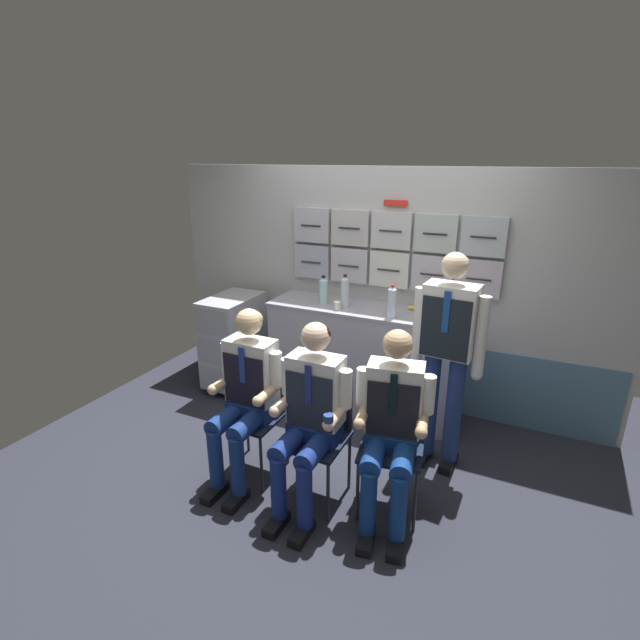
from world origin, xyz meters
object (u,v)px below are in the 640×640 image
(folding_chair_left, at_px, (259,401))
(snack_banana, at_px, (417,308))
(folding_chair_center, at_px, (321,422))
(crew_member_left, at_px, (245,390))
(water_bottle_tall, at_px, (392,302))
(crew_member_right, at_px, (392,421))
(crew_member_standing, at_px, (447,346))
(service_trolley, at_px, (233,340))
(coffee_cup_spare, at_px, (448,315))
(folding_chair_right, at_px, (394,429))
(crew_member_center, at_px, (310,411))

(folding_chair_left, height_order, snack_banana, snack_banana)
(folding_chair_left, relative_size, folding_chair_center, 1.00)
(crew_member_left, relative_size, water_bottle_tall, 4.54)
(folding_chair_left, height_order, folding_chair_center, same)
(folding_chair_left, relative_size, crew_member_right, 0.68)
(crew_member_right, xyz_separation_m, crew_member_standing, (0.17, 0.70, 0.27))
(service_trolley, relative_size, snack_banana, 5.47)
(crew_member_left, relative_size, snack_banana, 7.34)
(folding_chair_center, bearing_deg, coffee_cup_spare, 64.58)
(crew_member_left, relative_size, crew_member_standing, 0.78)
(crew_member_standing, bearing_deg, folding_chair_left, -153.82)
(folding_chair_right, height_order, crew_member_right, crew_member_right)
(folding_chair_center, bearing_deg, folding_chair_right, 14.14)
(crew_member_center, bearing_deg, crew_member_left, 172.81)
(folding_chair_left, distance_m, crew_member_right, 1.05)
(folding_chair_right, bearing_deg, crew_member_standing, 69.44)
(service_trolley, xyz_separation_m, water_bottle_tall, (1.60, -0.00, 0.60))
(crew_member_left, distance_m, crew_member_right, 1.04)
(folding_chair_left, distance_m, folding_chair_center, 0.54)
(crew_member_left, xyz_separation_m, folding_chair_right, (1.01, 0.21, -0.16))
(service_trolley, height_order, crew_member_center, crew_member_center)
(service_trolley, relative_size, water_bottle_tall, 3.38)
(crew_member_standing, bearing_deg, crew_member_right, -103.95)
(crew_member_left, bearing_deg, folding_chair_center, 10.08)
(crew_member_left, bearing_deg, snack_banana, 60.05)
(crew_member_left, distance_m, snack_banana, 1.67)
(snack_banana, bearing_deg, crew_member_standing, -59.75)
(service_trolley, xyz_separation_m, crew_member_right, (1.96, -1.09, 0.19))
(coffee_cup_spare, xyz_separation_m, snack_banana, (-0.28, 0.13, -0.02))
(service_trolley, relative_size, crew_member_right, 0.75)
(folding_chair_center, relative_size, folding_chair_right, 1.00)
(crew_member_right, bearing_deg, service_trolley, 150.82)
(folding_chair_center, xyz_separation_m, folding_chair_right, (0.47, 0.12, 0.00))
(crew_member_right, bearing_deg, crew_member_standing, 76.05)
(crew_member_left, relative_size, crew_member_right, 1.00)
(folding_chair_left, bearing_deg, coffee_cup_spare, 45.79)
(folding_chair_left, relative_size, folding_chair_right, 1.00)
(coffee_cup_spare, bearing_deg, snack_banana, 155.88)
(crew_member_right, bearing_deg, snack_banana, 98.91)
(snack_banana, bearing_deg, crew_member_center, -100.87)
(crew_member_center, height_order, snack_banana, crew_member_center)
(crew_member_left, relative_size, coffee_cup_spare, 18.28)
(crew_member_center, bearing_deg, folding_chair_right, 30.79)
(crew_member_standing, xyz_separation_m, water_bottle_tall, (-0.53, 0.39, 0.15))
(crew_member_center, xyz_separation_m, water_bottle_tall, (0.14, 1.21, 0.41))
(crew_member_standing, bearing_deg, crew_member_left, -147.98)
(water_bottle_tall, bearing_deg, folding_chair_left, -124.56)
(crew_member_left, xyz_separation_m, water_bottle_tall, (0.68, 1.14, 0.41))
(service_trolley, relative_size, folding_chair_left, 1.09)
(water_bottle_tall, bearing_deg, service_trolley, 179.87)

